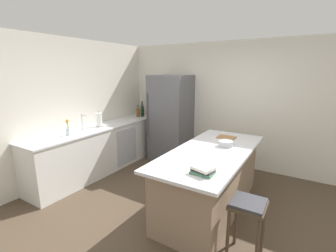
# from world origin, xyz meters

# --- Properties ---
(ground_plane) EXTENTS (7.20, 7.20, 0.00)m
(ground_plane) POSITION_xyz_m (0.00, 0.00, 0.00)
(ground_plane) COLOR #4C3D2D
(wall_rear) EXTENTS (6.00, 0.10, 2.60)m
(wall_rear) POSITION_xyz_m (0.00, 2.25, 1.30)
(wall_rear) COLOR silver
(wall_rear) RESTS_ON ground_plane
(wall_left) EXTENTS (0.10, 6.00, 2.60)m
(wall_left) POSITION_xyz_m (-2.45, 0.00, 1.30)
(wall_left) COLOR silver
(wall_left) RESTS_ON ground_plane
(counter_run_left) EXTENTS (0.65, 3.12, 0.92)m
(counter_run_left) POSITION_xyz_m (-2.09, 0.56, 0.46)
(counter_run_left) COLOR silver
(counter_run_left) RESTS_ON ground_plane
(kitchen_island) EXTENTS (0.99, 2.27, 0.90)m
(kitchen_island) POSITION_xyz_m (0.32, 0.39, 0.46)
(kitchen_island) COLOR #8E755B
(kitchen_island) RESTS_ON ground_plane
(refrigerator) EXTENTS (0.82, 0.77, 1.92)m
(refrigerator) POSITION_xyz_m (-1.22, 1.83, 0.96)
(refrigerator) COLOR #56565B
(refrigerator) RESTS_ON ground_plane
(bar_stool) EXTENTS (0.36, 0.36, 0.68)m
(bar_stool) POSITION_xyz_m (1.02, -0.33, 0.56)
(bar_stool) COLOR #473828
(bar_stool) RESTS_ON ground_plane
(sink_faucet) EXTENTS (0.15, 0.05, 0.30)m
(sink_faucet) POSITION_xyz_m (-2.14, 0.16, 1.08)
(sink_faucet) COLOR silver
(sink_faucet) RESTS_ON counter_run_left
(flower_vase) EXTENTS (0.07, 0.07, 0.28)m
(flower_vase) POSITION_xyz_m (-2.04, -0.23, 1.02)
(flower_vase) COLOR silver
(flower_vase) RESTS_ON counter_run_left
(paper_towel_roll) EXTENTS (0.14, 0.14, 0.31)m
(paper_towel_roll) POSITION_xyz_m (-2.09, 0.51, 1.06)
(paper_towel_roll) COLOR gray
(paper_towel_roll) RESTS_ON counter_run_left
(soda_bottle) EXTENTS (0.08, 0.08, 0.34)m
(soda_bottle) POSITION_xyz_m (-2.16, 2.00, 1.06)
(soda_bottle) COLOR silver
(soda_bottle) RESTS_ON counter_run_left
(hot_sauce_bottle) EXTENTS (0.05, 0.05, 0.23)m
(hot_sauce_bottle) POSITION_xyz_m (-2.06, 1.91, 1.02)
(hot_sauce_bottle) COLOR red
(hot_sauce_bottle) RESTS_ON counter_run_left
(wine_bottle) EXTENTS (0.07, 0.07, 0.35)m
(wine_bottle) POSITION_xyz_m (-2.02, 1.81, 1.07)
(wine_bottle) COLOR #19381E
(wine_bottle) RESTS_ON counter_run_left
(whiskey_bottle) EXTENTS (0.09, 0.09, 0.28)m
(whiskey_bottle) POSITION_xyz_m (-2.08, 1.72, 1.03)
(whiskey_bottle) COLOR brown
(whiskey_bottle) RESTS_ON counter_run_left
(cookbook_stack) EXTENTS (0.27, 0.24, 0.09)m
(cookbook_stack) POSITION_xyz_m (0.52, -0.40, 0.95)
(cookbook_stack) COLOR #4C7F60
(cookbook_stack) RESTS_ON kitchen_island
(mixing_bowl) EXTENTS (0.22, 0.22, 0.08)m
(mixing_bowl) POSITION_xyz_m (0.43, 0.67, 0.94)
(mixing_bowl) COLOR #B2B5BA
(mixing_bowl) RESTS_ON kitchen_island
(cutting_board) EXTENTS (0.29, 0.22, 0.02)m
(cutting_board) POSITION_xyz_m (0.29, 1.12, 0.91)
(cutting_board) COLOR #9E7042
(cutting_board) RESTS_ON kitchen_island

